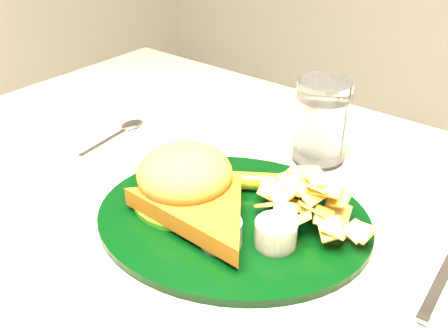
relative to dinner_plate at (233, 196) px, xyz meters
The scene contains 5 objects.
dinner_plate is the anchor object (origin of this frame).
water_glass 0.21m from the dinner_plate, 88.73° to the left, with size 0.08×0.08×0.13m, color white.
fork_napkin 0.25m from the dinner_plate, 13.54° to the left, with size 0.13×0.18×0.01m, color white, non-canonical shape.
spoon 0.30m from the dinner_plate, behind, with size 0.04×0.15×0.01m, color silver, non-canonical shape.
ramekin 0.30m from the dinner_plate, 138.78° to the left, with size 0.04×0.04×0.03m, color white.
Camera 1 is at (0.31, -0.43, 1.14)m, focal length 40.00 mm.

